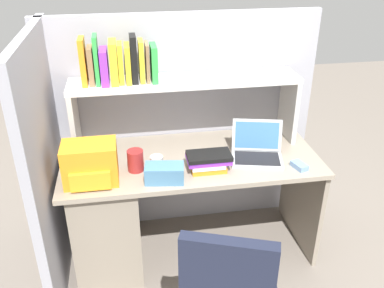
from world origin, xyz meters
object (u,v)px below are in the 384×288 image
object	(u,v)px
computer_mouse	(299,166)
tissue_box	(164,173)
laptop	(257,150)
snack_canister	(135,161)
backpack	(90,164)
paper_cup	(157,163)

from	to	relation	value
computer_mouse	tissue_box	world-z (taller)	tissue_box
laptop	snack_canister	size ratio (longest dim) A/B	2.80
backpack	snack_canister	size ratio (longest dim) A/B	2.31
computer_mouse	tissue_box	xyz separation A→B (m)	(-0.81, -0.01, 0.03)
backpack	paper_cup	size ratio (longest dim) A/B	3.26
computer_mouse	snack_canister	size ratio (longest dim) A/B	0.80
computer_mouse	snack_canister	bearing A→B (deg)	155.16
laptop	backpack	distance (m)	1.01
backpack	computer_mouse	size ratio (longest dim) A/B	2.88
laptop	tissue_box	size ratio (longest dim) A/B	1.65
laptop	paper_cup	distance (m)	0.63
tissue_box	snack_canister	distance (m)	0.21
computer_mouse	paper_cup	bearing A→B (deg)	155.35
laptop	computer_mouse	xyz separation A→B (m)	(0.21, -0.17, -0.03)
laptop	backpack	world-z (taller)	backpack
backpack	tissue_box	distance (m)	0.42
laptop	paper_cup	size ratio (longest dim) A/B	3.94
computer_mouse	paper_cup	size ratio (longest dim) A/B	1.13
laptop	backpack	bearing A→B (deg)	-173.42
snack_canister	backpack	bearing A→B (deg)	-161.60
tissue_box	laptop	bearing A→B (deg)	24.95
paper_cup	tissue_box	distance (m)	0.13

